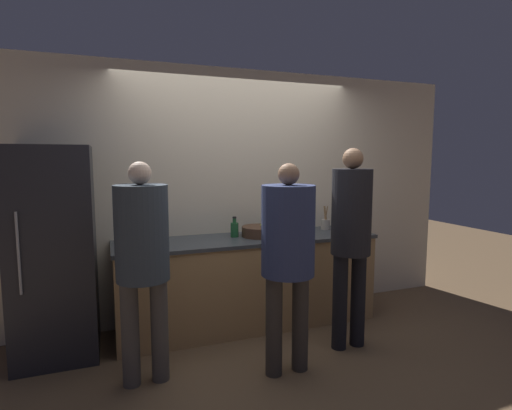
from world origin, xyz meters
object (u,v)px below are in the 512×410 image
refrigerator (54,252)px  person_right (351,231)px  bottle_green (235,229)px  cup_white (157,239)px  person_left (142,251)px  person_center (288,246)px  utensil_crock (325,224)px  bottle_clear (308,228)px  fruit_bowl (260,231)px

refrigerator → person_right: bearing=-17.6°
bottle_green → cup_white: 0.78m
person_left → person_center: size_ratio=1.01×
cup_white → utensil_crock: bearing=3.9°
person_center → bottle_green: bearing=95.3°
bottle_clear → refrigerator: bearing=178.7°
refrigerator → person_center: refrigerator is taller
utensil_crock → bottle_clear: size_ratio=1.48×
person_right → fruit_bowl: 0.96m
fruit_bowl → cup_white: fruit_bowl is taller
person_left → utensil_crock: person_left is taller
refrigerator → person_right: 2.54m
refrigerator → bottle_green: (1.62, 0.09, 0.09)m
bottle_clear → person_center: bearing=-125.8°
bottle_green → bottle_clear: bearing=-10.8°
person_left → fruit_bowl: bearing=31.9°
refrigerator → person_center: size_ratio=1.08×
person_left → fruit_bowl: 1.43m
person_left → bottle_clear: 1.84m
person_left → bottle_green: size_ratio=8.09×
fruit_bowl → person_center: bearing=-99.1°
bottle_clear → cup_white: size_ratio=1.98×
fruit_bowl → utensil_crock: utensil_crock is taller
refrigerator → person_right: (2.41, -0.76, 0.16)m
person_center → person_right: 0.72m
refrigerator → bottle_green: 1.63m
person_left → bottle_clear: (1.71, 0.67, -0.04)m
person_left → fruit_bowl: person_left is taller
person_right → utensil_crock: bearing=72.9°
person_center → cup_white: size_ratio=18.36×
person_right → utensil_crock: size_ratio=6.73×
person_left → cup_white: size_ratio=18.51×
bottle_clear → bottle_green: size_ratio=0.87×
refrigerator → bottle_clear: size_ratio=10.06×
person_left → person_center: person_left is taller
fruit_bowl → bottle_clear: size_ratio=2.14×
bottle_clear → bottle_green: bottle_green is taller
person_center → person_right: size_ratio=0.93×
fruit_bowl → utensil_crock: (0.82, 0.11, 0.01)m
fruit_bowl → utensil_crock: 0.82m
bottle_clear → cup_white: (-1.53, 0.07, -0.03)m
person_right → cup_white: size_ratio=19.72×
refrigerator → person_right: refrigerator is taller
fruit_bowl → cup_white: 1.03m
person_left → person_right: bearing=-1.2°
person_center → utensil_crock: 1.47m
person_right → cup_white: 1.75m
refrigerator → person_center: bearing=-29.2°
person_right → person_center: bearing=-164.2°
person_left → bottle_clear: person_left is taller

